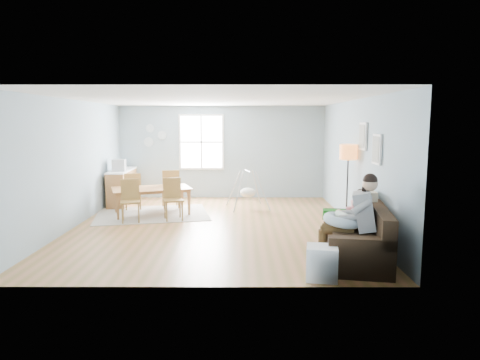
{
  "coord_description": "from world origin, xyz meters",
  "views": [
    {
      "loc": [
        0.57,
        -9.06,
        2.22
      ],
      "look_at": [
        0.54,
        -0.02,
        1.0
      ],
      "focal_mm": 32.0,
      "sensor_mm": 36.0,
      "label": 1
    }
  ],
  "objects_px": {
    "chair_se": "(173,196)",
    "counter": "(122,187)",
    "sofa": "(359,239)",
    "baby_swing": "(248,192)",
    "dining_table": "(152,201)",
    "father": "(353,216)",
    "floor_lamp": "(348,159)",
    "chair_ne": "(171,186)",
    "monitor": "(119,165)",
    "storage_cube": "(321,263)",
    "chair_sw": "(130,198)",
    "toddler": "(354,210)",
    "chair_nw": "(133,189)"
  },
  "relations": [
    {
      "from": "chair_sw",
      "to": "monitor",
      "type": "distance_m",
      "value": 2.01
    },
    {
      "from": "dining_table",
      "to": "counter",
      "type": "relative_size",
      "value": 1.08
    },
    {
      "from": "toddler",
      "to": "counter",
      "type": "xyz_separation_m",
      "value": [
        -5.17,
        4.49,
        -0.27
      ]
    },
    {
      "from": "dining_table",
      "to": "chair_sw",
      "type": "bearing_deg",
      "value": -133.47
    },
    {
      "from": "dining_table",
      "to": "chair_se",
      "type": "height_order",
      "value": "chair_se"
    },
    {
      "from": "counter",
      "to": "storage_cube",
      "type": "bearing_deg",
      "value": -52.28
    },
    {
      "from": "father",
      "to": "toddler",
      "type": "relative_size",
      "value": 1.6
    },
    {
      "from": "sofa",
      "to": "storage_cube",
      "type": "distance_m",
      "value": 1.28
    },
    {
      "from": "sofa",
      "to": "father",
      "type": "distance_m",
      "value": 0.57
    },
    {
      "from": "floor_lamp",
      "to": "chair_sw",
      "type": "distance_m",
      "value": 4.85
    },
    {
      "from": "dining_table",
      "to": "chair_ne",
      "type": "height_order",
      "value": "chair_ne"
    },
    {
      "from": "chair_ne",
      "to": "counter",
      "type": "height_order",
      "value": "chair_ne"
    },
    {
      "from": "dining_table",
      "to": "monitor",
      "type": "bearing_deg",
      "value": 116.61
    },
    {
      "from": "chair_ne",
      "to": "counter",
      "type": "distance_m",
      "value": 1.57
    },
    {
      "from": "sofa",
      "to": "father",
      "type": "height_order",
      "value": "father"
    },
    {
      "from": "monitor",
      "to": "father",
      "type": "bearing_deg",
      "value": -43.05
    },
    {
      "from": "father",
      "to": "floor_lamp",
      "type": "relative_size",
      "value": 0.82
    },
    {
      "from": "chair_se",
      "to": "chair_ne",
      "type": "height_order",
      "value": "chair_ne"
    },
    {
      "from": "floor_lamp",
      "to": "baby_swing",
      "type": "distance_m",
      "value": 3.04
    },
    {
      "from": "storage_cube",
      "to": "chair_sw",
      "type": "height_order",
      "value": "chair_sw"
    },
    {
      "from": "floor_lamp",
      "to": "baby_swing",
      "type": "height_order",
      "value": "floor_lamp"
    },
    {
      "from": "toddler",
      "to": "chair_sw",
      "type": "xyz_separation_m",
      "value": [
        -4.4,
        2.39,
        -0.21
      ]
    },
    {
      "from": "father",
      "to": "chair_nw",
      "type": "bearing_deg",
      "value": 137.31
    },
    {
      "from": "sofa",
      "to": "chair_sw",
      "type": "distance_m",
      "value": 5.16
    },
    {
      "from": "chair_nw",
      "to": "monitor",
      "type": "bearing_deg",
      "value": 133.71
    },
    {
      "from": "sofa",
      "to": "chair_sw",
      "type": "relative_size",
      "value": 2.41
    },
    {
      "from": "floor_lamp",
      "to": "chair_se",
      "type": "height_order",
      "value": "floor_lamp"
    },
    {
      "from": "storage_cube",
      "to": "monitor",
      "type": "distance_m",
      "value": 6.99
    },
    {
      "from": "monitor",
      "to": "dining_table",
      "type": "bearing_deg",
      "value": -44.12
    },
    {
      "from": "floor_lamp",
      "to": "chair_nw",
      "type": "bearing_deg",
      "value": 159.74
    },
    {
      "from": "sofa",
      "to": "chair_se",
      "type": "distance_m",
      "value": 4.51
    },
    {
      "from": "chair_se",
      "to": "counter",
      "type": "distance_m",
      "value": 2.55
    },
    {
      "from": "sofa",
      "to": "baby_swing",
      "type": "relative_size",
      "value": 1.97
    },
    {
      "from": "toddler",
      "to": "counter",
      "type": "relative_size",
      "value": 0.53
    },
    {
      "from": "storage_cube",
      "to": "dining_table",
      "type": "relative_size",
      "value": 0.27
    },
    {
      "from": "chair_se",
      "to": "counter",
      "type": "bearing_deg",
      "value": 131.66
    },
    {
      "from": "floor_lamp",
      "to": "storage_cube",
      "type": "bearing_deg",
      "value": -109.8
    },
    {
      "from": "chair_sw",
      "to": "chair_ne",
      "type": "xyz_separation_m",
      "value": [
        0.67,
        1.47,
        0.04
      ]
    },
    {
      "from": "baby_swing",
      "to": "storage_cube",
      "type": "bearing_deg",
      "value": -79.03
    },
    {
      "from": "toddler",
      "to": "chair_nw",
      "type": "xyz_separation_m",
      "value": [
        -4.66,
        3.67,
        -0.21
      ]
    },
    {
      "from": "father",
      "to": "floor_lamp",
      "type": "distance_m",
      "value": 2.47
    },
    {
      "from": "toddler",
      "to": "floor_lamp",
      "type": "bearing_deg",
      "value": 79.68
    },
    {
      "from": "dining_table",
      "to": "floor_lamp",
      "type": "bearing_deg",
      "value": -35.76
    },
    {
      "from": "sofa",
      "to": "toddler",
      "type": "height_order",
      "value": "toddler"
    },
    {
      "from": "father",
      "to": "floor_lamp",
      "type": "xyz_separation_m",
      "value": [
        0.47,
        2.33,
        0.69
      ]
    },
    {
      "from": "chair_se",
      "to": "monitor",
      "type": "height_order",
      "value": "monitor"
    },
    {
      "from": "storage_cube",
      "to": "chair_se",
      "type": "distance_m",
      "value": 4.68
    },
    {
      "from": "sofa",
      "to": "baby_swing",
      "type": "bearing_deg",
      "value": 113.8
    },
    {
      "from": "toddler",
      "to": "sofa",
      "type": "bearing_deg",
      "value": -78.58
    },
    {
      "from": "floor_lamp",
      "to": "monitor",
      "type": "height_order",
      "value": "floor_lamp"
    }
  ]
}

